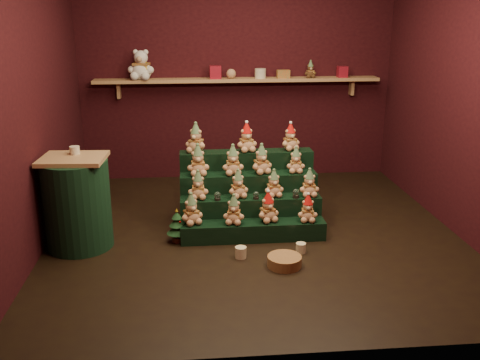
{
  "coord_description": "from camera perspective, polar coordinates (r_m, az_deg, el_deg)",
  "views": [
    {
      "loc": [
        -0.6,
        -4.92,
        2.12
      ],
      "look_at": [
        -0.12,
        0.25,
        0.48
      ],
      "focal_mm": 40.0,
      "sensor_mm": 36.0,
      "label": 1
    }
  ],
  "objects": [
    {
      "name": "scarf_gift_box",
      "position": [
        6.91,
        4.64,
        11.21
      ],
      "size": [
        0.16,
        0.1,
        0.1
      ],
      "primitive_type": "cube",
      "color": "#C74B1C",
      "rests_on": "back_shelf"
    },
    {
      "name": "mug_left",
      "position": [
        4.85,
        0.08,
        -7.73
      ],
      "size": [
        0.1,
        0.1,
        0.1
      ],
      "primitive_type": "cylinder",
      "color": "beige",
      "rests_on": "ground"
    },
    {
      "name": "gift_tin_red_b",
      "position": [
        7.08,
        10.85,
        11.27
      ],
      "size": [
        0.12,
        0.12,
        0.14
      ],
      "primitive_type": "cube",
      "color": "maroon",
      "rests_on": "back_shelf"
    },
    {
      "name": "riser_tier_back",
      "position": [
        5.73,
        0.67,
        -0.39
      ],
      "size": [
        1.4,
        0.22,
        0.72
      ],
      "primitive_type": "cube",
      "color": "black",
      "rests_on": "ground"
    },
    {
      "name": "back_shelf",
      "position": [
        6.87,
        -0.23,
        10.59
      ],
      "size": [
        3.6,
        0.26,
        0.24
      ],
      "color": "tan",
      "rests_on": "ground"
    },
    {
      "name": "ground",
      "position": [
        5.39,
        1.55,
        -5.66
      ],
      "size": [
        4.0,
        4.0,
        0.0
      ],
      "primitive_type": "plane",
      "color": "black",
      "rests_on": "ground"
    },
    {
      "name": "teddy_2",
      "position": [
        5.15,
        3.0,
        -2.89
      ],
      "size": [
        0.26,
        0.25,
        0.29
      ],
      "primitive_type": null,
      "rotation": [
        0.0,
        0.0,
        0.36
      ],
      "color": "tan",
      "rests_on": "riser_tier_front"
    },
    {
      "name": "gift_tin_red_a",
      "position": [
        6.82,
        -2.64,
        11.41
      ],
      "size": [
        0.14,
        0.14,
        0.16
      ],
      "primitive_type": "cube",
      "color": "maroon",
      "rests_on": "back_shelf"
    },
    {
      "name": "side_table",
      "position": [
        5.16,
        -16.97,
        -2.36
      ],
      "size": [
        0.61,
        0.61,
        0.87
      ],
      "rotation": [
        0.0,
        0.0,
        -0.07
      ],
      "color": "tan",
      "rests_on": "ground"
    },
    {
      "name": "teddy_13",
      "position": [
        5.58,
        0.7,
        4.56
      ],
      "size": [
        0.25,
        0.24,
        0.3
      ],
      "primitive_type": null,
      "rotation": [
        0.0,
        0.0,
        0.24
      ],
      "color": "tan",
      "rests_on": "riser_tier_back"
    },
    {
      "name": "teddy_8",
      "position": [
        5.39,
        -4.52,
        2.12
      ],
      "size": [
        0.24,
        0.22,
        0.31
      ],
      "primitive_type": null,
      "rotation": [
        0.0,
        0.0,
        0.08
      ],
      "color": "tan",
      "rests_on": "riser_tier_midback"
    },
    {
      "name": "teddy_6",
      "position": [
        5.3,
        3.62,
        -0.37
      ],
      "size": [
        0.22,
        0.2,
        0.27
      ],
      "primitive_type": null,
      "rotation": [
        0.0,
        0.0,
        0.17
      ],
      "color": "tan",
      "rests_on": "riser_tier_midfront"
    },
    {
      "name": "front_wall",
      "position": [
        3.02,
        6.36,
        3.64
      ],
      "size": [
        4.0,
        0.1,
        2.8
      ],
      "primitive_type": "cube",
      "color": "black",
      "rests_on": "ground"
    },
    {
      "name": "mug_right",
      "position": [
        4.98,
        6.51,
        -7.21
      ],
      "size": [
        0.09,
        0.09,
        0.09
      ],
      "primitive_type": "cylinder",
      "color": "beige",
      "rests_on": "ground"
    },
    {
      "name": "back_wall",
      "position": [
        7.03,
        -0.36,
        11.62
      ],
      "size": [
        4.0,
        0.1,
        2.8
      ],
      "primitive_type": "cube",
      "color": "black",
      "rests_on": "ground"
    },
    {
      "name": "teddy_11",
      "position": [
        5.5,
        5.98,
        2.13
      ],
      "size": [
        0.2,
        0.19,
        0.26
      ],
      "primitive_type": null,
      "rotation": [
        0.0,
        0.0,
        -0.1
      ],
      "color": "tan",
      "rests_on": "riser_tier_midback"
    },
    {
      "name": "brown_bear",
      "position": [
        6.96,
        7.52,
        11.62
      ],
      "size": [
        0.16,
        0.14,
        0.21
      ],
      "primitive_type": null,
      "rotation": [
        0.0,
        0.0,
        0.05
      ],
      "color": "#4F2F1A",
      "rests_on": "back_shelf"
    },
    {
      "name": "white_bear",
      "position": [
        6.81,
        -10.51,
        12.4
      ],
      "size": [
        0.37,
        0.35,
        0.46
      ],
      "primitive_type": null,
      "rotation": [
        0.0,
        0.0,
        -0.18
      ],
      "color": "white",
      "rests_on": "back_shelf"
    },
    {
      "name": "snow_globe_a",
      "position": [
        5.22,
        -2.42,
        -1.71
      ],
      "size": [
        0.06,
        0.06,
        0.09
      ],
      "color": "black",
      "rests_on": "riser_tier_midfront"
    },
    {
      "name": "teddy_7",
      "position": [
        5.35,
        7.4,
        -0.29
      ],
      "size": [
        0.2,
        0.18,
        0.28
      ],
      "primitive_type": null,
      "rotation": [
        0.0,
        0.0,
        -0.01
      ],
      "color": "tan",
      "rests_on": "riser_tier_midfront"
    },
    {
      "name": "left_wall",
      "position": [
        5.18,
        -21.71,
        8.3
      ],
      "size": [
        0.1,
        4.0,
        2.8
      ],
      "primitive_type": "cube",
      "color": "black",
      "rests_on": "ground"
    },
    {
      "name": "mini_christmas_tree",
      "position": [
        5.16,
        -6.72,
        -4.86
      ],
      "size": [
        0.2,
        0.2,
        0.34
      ],
      "rotation": [
        0.0,
        0.0,
        0.21
      ],
      "color": "#4A251A",
      "rests_on": "ground"
    },
    {
      "name": "riser_tier_midback",
      "position": [
        5.55,
        0.9,
        -1.97
      ],
      "size": [
        1.4,
        0.22,
        0.54
      ],
      "primitive_type": "cube",
      "color": "black",
      "rests_on": "ground"
    },
    {
      "name": "table_ornament",
      "position": [
        5.12,
        -17.23,
        3.06
      ],
      "size": [
        0.09,
        0.09,
        0.07
      ],
      "primitive_type": "cylinder",
      "color": "beige",
      "rests_on": "side_table"
    },
    {
      "name": "teddy_1",
      "position": [
        5.09,
        -0.66,
        -3.16
      ],
      "size": [
        0.23,
        0.22,
        0.28
      ],
      "primitive_type": null,
      "rotation": [
        0.0,
        0.0,
        -0.2
      ],
      "color": "tan",
      "rests_on": "riser_tier_front"
    },
    {
      "name": "teddy_14",
      "position": [
        5.67,
        5.39,
        4.6
      ],
      "size": [
        0.25,
        0.23,
        0.28
      ],
      "primitive_type": null,
      "rotation": [
        0.0,
        0.0,
        0.31
      ],
      "color": "tan",
      "rests_on": "riser_tier_back"
    },
    {
      "name": "teddy_5",
      "position": [
        5.26,
        -0.22,
        -0.42
      ],
      "size": [
        0.24,
        0.23,
        0.28
      ],
      "primitive_type": null,
      "rotation": [
        0.0,
        0.0,
        0.27
      ],
      "color": "tan",
      "rests_on": "riser_tier_midfront"
    },
    {
      "name": "shelf_plush_ball",
      "position": [
        6.83,
        -0.95,
        11.27
      ],
      "size": [
        0.12,
        0.12,
        0.12
      ],
      "primitive_type": "sphere",
      "color": "tan",
      "rests_on": "back_shelf"
    },
    {
      "name": "teddy_4",
      "position": [
        5.24,
        -4.49,
        -0.53
      ],
      "size": [
        0.21,
        0.19,
        0.28
      ],
      "primitive_type": null,
      "rotation": [
        0.0,
        0.0,
        -0.03
      ],
      "color": "tan",
      "rests_on": "riser_tier_midfront"
    },
    {
      "name": "gift_tin_cream",
      "position": [
        6.87,
        2.18,
        11.29
      ],
      "size": [
        0.14,
        0.14,
        0.12
      ],
      "primitive_type": "cylinder",
      "color": "beige",
      "rests_on": "back_shelf"
    },
    {
      "name": "snow_globe_c",
      "position": [
        5.31,
        5.99,
        -1.42
      ],
      "size": [
        0.07,
        0.07,
        0.09
      ],
      "color": "black",
      "rests_on": "riser_tier_midfront"
    },
    {
      "name": "snow_globe_b",
      "position": [
        5.25,
        1.73,
        -1.63
      ],
      "size": [
        0.06,
        0.06,
        0.08
      ],
      "color": "black",
      "rests_on": "riser_tier_midfront"
    },
    {
      "name": "teddy_12",
      "position": [
        5.56,
        -4.73,
        4.49
      ],
      "size": [
        0.28,
        0.27,
        0.31
      ],
      "primitive_type": null,
      "rotation": [
        0.0,
        0.0,
        -0.46
      ],
      "color": "tan",
      "rests_on": "riser_tier_back"
    },
    {
      "name": "teddy_0",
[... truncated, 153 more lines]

